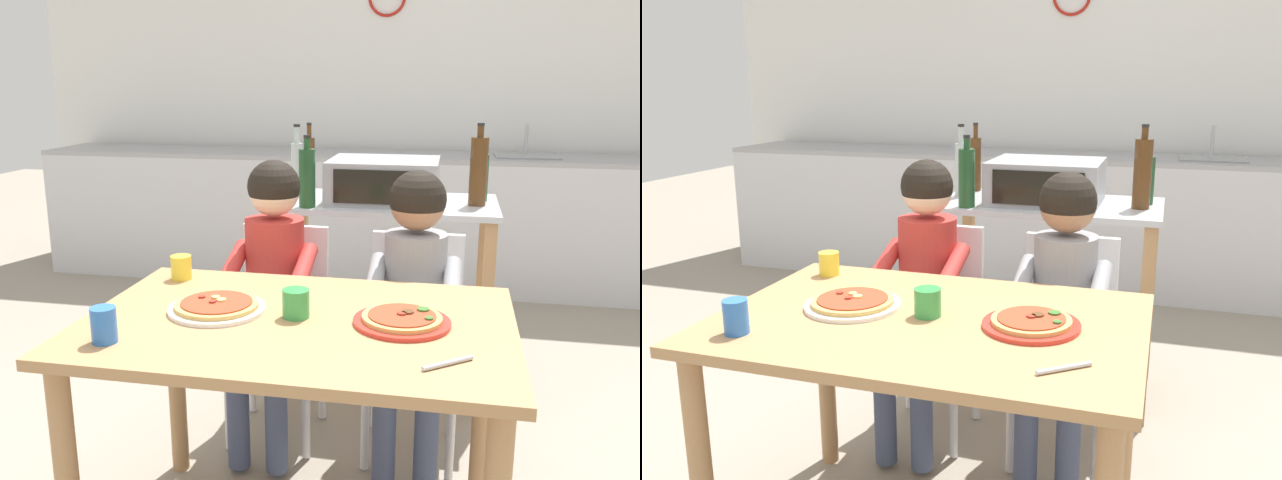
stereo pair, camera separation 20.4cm
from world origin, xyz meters
The scene contains 21 objects.
ground_plane centered at (0.00, 1.25, 0.00)m, with size 12.54×12.54×0.00m, color gray.
back_wall_tiled centered at (0.00, 3.20, 1.35)m, with size 5.45×0.14×2.70m.
kitchen_counter centered at (0.00, 2.79, 0.45)m, with size 4.91×0.60×1.09m.
kitchen_island_cart centered at (0.12, 1.19, 0.57)m, with size 0.95×0.54×0.86m.
toaster_oven centered at (0.10, 1.18, 0.95)m, with size 0.47×0.41×0.18m.
bottle_clear_vinegar centered at (0.50, 1.16, 1.01)m, with size 0.07×0.07×0.34m.
bottle_tall_green_wine centered at (-0.19, 0.98, 0.99)m, with size 0.07×0.07×0.30m.
bottle_slim_sauce centered at (0.52, 1.27, 0.97)m, with size 0.05×0.05×0.26m.
bottle_squat_spirits centered at (-0.27, 1.38, 0.99)m, with size 0.05×0.05×0.32m.
bottle_dark_olive_oil centered at (-0.29, 1.22, 0.99)m, with size 0.05×0.05×0.33m.
dining_table centered at (0.00, 0.00, 0.63)m, with size 1.17×0.79×0.74m.
dining_chair_left centered at (-0.24, 0.70, 0.48)m, with size 0.36×0.36×0.81m.
dining_chair_right centered at (0.28, 0.66, 0.48)m, with size 0.36×0.36×0.81m.
child_in_red_shirt centered at (-0.24, 0.58, 0.69)m, with size 0.32×0.42×1.08m.
child_in_grey_shirt centered at (0.28, 0.55, 0.69)m, with size 0.32×0.42×1.06m.
pizza_plate_white centered at (-0.24, 0.02, 0.75)m, with size 0.28×0.28×0.03m.
pizza_plate_red_rimmed centered at (0.28, 0.02, 0.75)m, with size 0.26×0.26×0.03m.
drinking_cup_yellow centered at (-0.46, 0.28, 0.78)m, with size 0.07×0.07×0.08m, color yellow.
drinking_cup_blue centered at (-0.43, -0.26, 0.79)m, with size 0.06×0.06×0.09m, color blue.
drinking_cup_green centered at (-0.01, 0.01, 0.78)m, with size 0.08×0.08×0.08m, color green.
serving_spoon centered at (0.41, -0.22, 0.75)m, with size 0.01×0.01×0.14m, color #B7BABF.
Camera 2 is at (0.60, -1.59, 1.38)m, focal length 36.74 mm.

